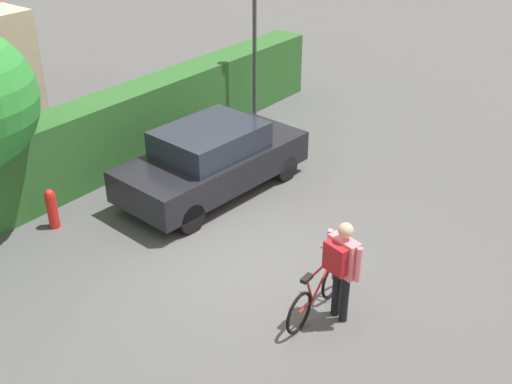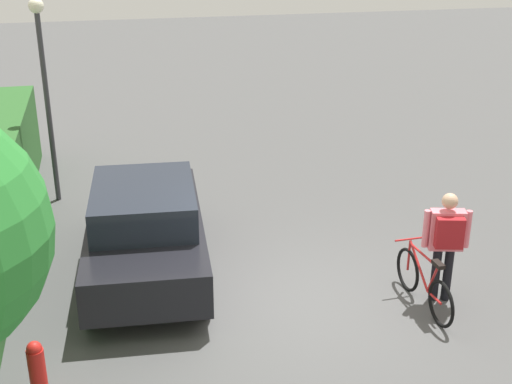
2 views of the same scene
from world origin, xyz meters
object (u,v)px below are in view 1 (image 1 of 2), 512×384
(bicycle, at_px, (317,293))
(fire_hydrant, at_px, (52,208))
(street_lamp, at_px, (255,27))
(parked_car_near, at_px, (213,159))
(person_rider, at_px, (341,263))

(bicycle, relative_size, fire_hydrant, 2.08)
(street_lamp, height_order, fire_hydrant, street_lamp)
(street_lamp, bearing_deg, fire_hydrant, -179.54)
(street_lamp, bearing_deg, bicycle, -134.89)
(parked_car_near, xyz_separation_m, street_lamp, (3.38, 1.53, 1.81))
(bicycle, bearing_deg, street_lamp, 45.11)
(parked_car_near, bearing_deg, person_rider, -114.19)
(fire_hydrant, bearing_deg, bicycle, -79.91)
(parked_car_near, height_order, bicycle, parked_car_near)
(parked_car_near, height_order, person_rider, person_rider)
(bicycle, height_order, street_lamp, street_lamp)
(fire_hydrant, bearing_deg, person_rider, -79.53)
(parked_car_near, distance_m, fire_hydrant, 3.29)
(bicycle, bearing_deg, fire_hydrant, 100.09)
(person_rider, distance_m, street_lamp, 7.90)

